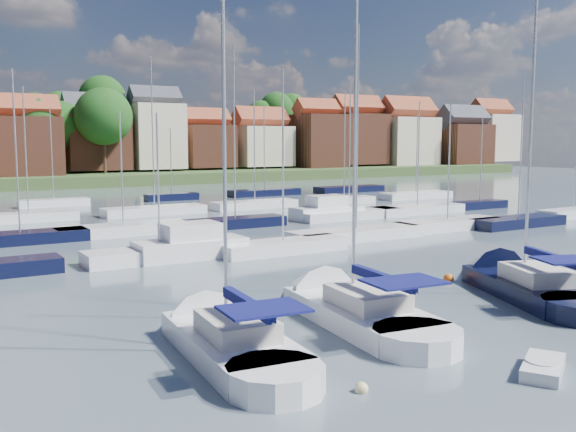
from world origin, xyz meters
TOP-DOWN VIEW (x-y plane):
  - ground at (0.00, 40.00)m, footprint 260.00×260.00m
  - sailboat_left at (-11.18, 3.42)m, footprint 4.09×11.57m
  - sailboat_centre at (-4.95, 4.49)m, footprint 4.58×12.51m
  - sailboat_navy at (5.10, 3.75)m, footprint 7.51×12.62m
  - tender at (-3.59, -4.58)m, footprint 2.69×2.24m
  - buoy_b at (-9.44, -2.75)m, footprint 0.41×0.41m
  - buoy_c at (-3.33, 0.05)m, footprint 0.42×0.42m
  - buoy_e at (3.88, 6.91)m, footprint 0.53×0.53m
  - marina_field at (1.91, 35.15)m, footprint 79.62×41.41m
  - far_shore_town at (2.23, 132.67)m, footprint 212.46×90.00m

SIDE VIEW (x-z plane):
  - ground at x=0.00m, z-range 0.00..0.00m
  - buoy_b at x=-9.44m, z-range -0.21..0.21m
  - buoy_c at x=-3.33m, z-range -0.21..0.21m
  - buoy_e at x=3.88m, z-range -0.26..0.26m
  - tender at x=-3.59m, z-range -0.06..0.47m
  - sailboat_centre at x=-4.95m, z-range -7.94..8.64m
  - sailboat_navy at x=5.10m, z-range -8.14..8.84m
  - sailboat_left at x=-11.18m, z-range -7.35..8.06m
  - marina_field at x=1.91m, z-range -7.53..8.40m
  - far_shore_town at x=2.23m, z-range -6.53..15.74m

